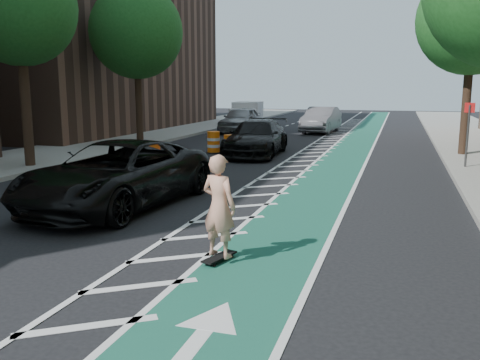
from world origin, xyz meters
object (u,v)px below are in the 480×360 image
at_px(skateboarder, 219,206).
at_px(suv_near, 117,174).
at_px(suv_far, 257,138).
at_px(barrel_a, 152,158).

bearing_deg(skateboarder, suv_near, -22.76).
relative_size(skateboarder, suv_far, 0.34).
bearing_deg(suv_far, skateboarder, -79.81).
distance_m(suv_near, barrel_a, 5.46).
relative_size(skateboarder, barrel_a, 1.75).
relative_size(skateboarder, suv_near, 0.30).
height_order(skateboarder, barrel_a, skateboarder).
bearing_deg(barrel_a, suv_far, 66.11).
height_order(skateboarder, suv_near, skateboarder).
xyz_separation_m(suv_far, barrel_a, (-2.41, -5.45, -0.30)).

